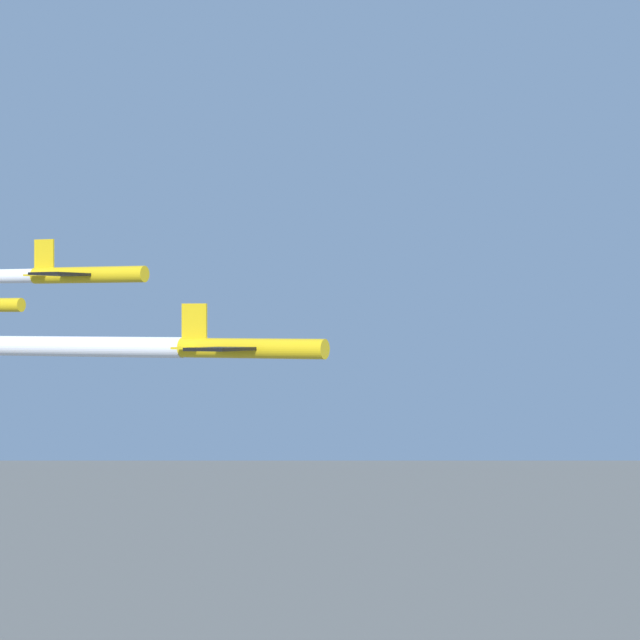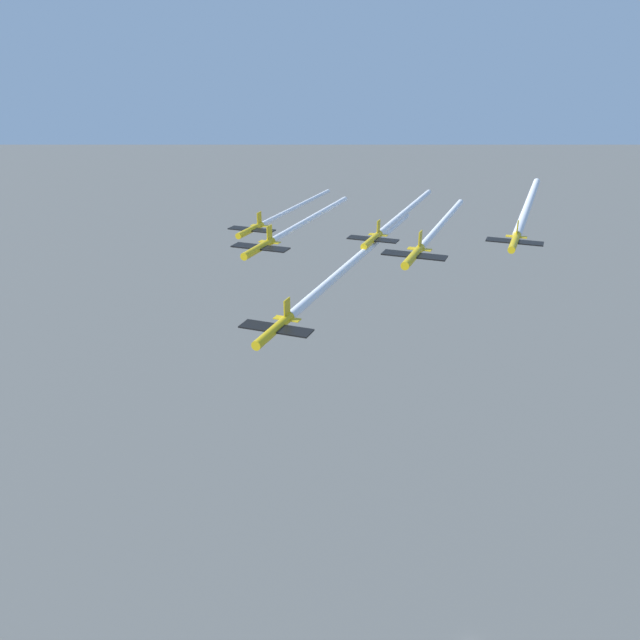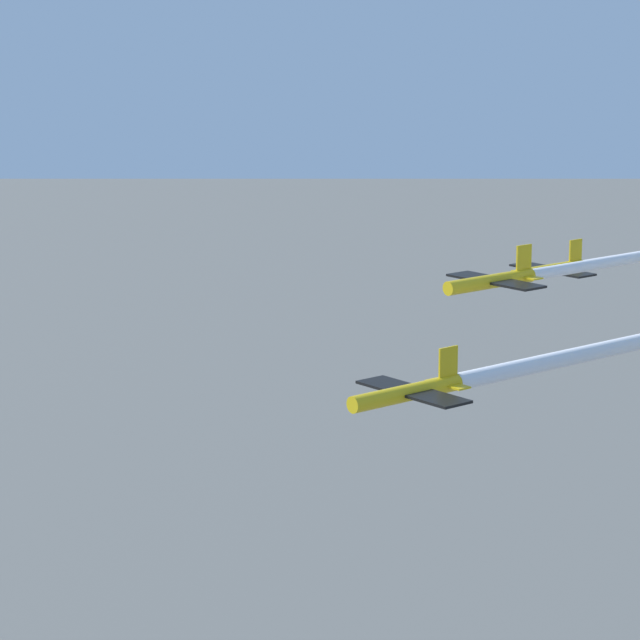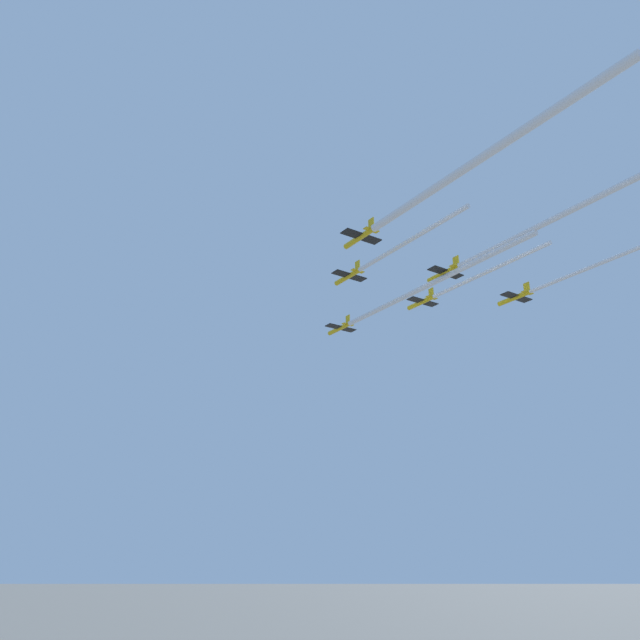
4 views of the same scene
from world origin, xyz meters
name	(u,v)px [view 2 (image 2 of 4)]	position (x,y,z in m)	size (l,w,h in m)	color
jet_0	(275,329)	(-0.64, 53.92, 92.66)	(8.20, 8.40, 2.88)	gold
jet_1	(414,255)	(-2.60, 33.07, 96.99)	(8.20, 8.40, 2.88)	gold
jet_2	(260,247)	(16.64, 42.07, 95.85)	(8.20, 8.40, 2.88)	gold
jet_3	(514,242)	(-4.56, 12.21, 95.22)	(8.20, 8.40, 2.88)	gold
jet_4	(373,239)	(14.68, 21.22, 93.53)	(8.20, 8.40, 2.88)	gold
jet_5	(251,230)	(33.91, 30.23, 93.17)	(8.20, 8.40, 2.88)	gold
smoke_trail_0	(363,253)	(12.53, 25.81, 92.62)	(24.00, 49.57, 1.12)	white
smoke_trail_1	(444,222)	(5.64, 15.47, 96.95)	(13.98, 28.45, 0.93)	white
smoke_trail_2	(313,217)	(25.02, 24.18, 95.81)	(14.22, 29.03, 0.88)	white
smoke_trail_3	(529,203)	(7.68, -13.94, 95.18)	(22.40, 45.75, 1.38)	white
smoke_trail_4	(408,210)	(24.42, 0.40, 93.48)	(17.14, 34.97, 1.08)	white
smoke_trail_5	(299,206)	(42.64, 11.59, 93.13)	(14.85, 30.48, 0.81)	white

